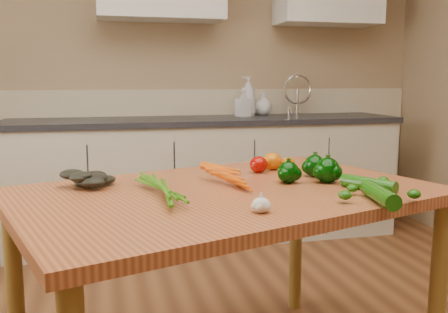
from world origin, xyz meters
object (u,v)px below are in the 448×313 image
carrot_bunch (208,179)px  leafy_greens (88,173)px  tomato_b (272,161)px  zucchini_a (368,184)px  soap_bottle_c (263,103)px  pepper_c (328,170)px  pepper_b (315,166)px  tomato_c (288,164)px  soap_bottle_a (248,96)px  zucchini_b (380,195)px  garlic_bulb (261,205)px  table (227,213)px  soap_bottle_b (243,103)px  tomato_a (259,165)px  pepper_a (288,172)px

carrot_bunch → leafy_greens: 0.44m
tomato_b → zucchini_a: bearing=-67.7°
soap_bottle_c → pepper_c: bearing=18.2°
pepper_b → tomato_c: size_ratio=1.41×
soap_bottle_a → zucchini_a: 2.13m
zucchini_b → tomato_b: bearing=102.1°
pepper_c → pepper_b: bearing=88.9°
soap_bottle_c → tomato_b: (-0.51, -1.69, -0.17)m
tomato_c → zucchini_a: (0.13, -0.45, -0.00)m
pepper_c → tomato_c: 0.29m
carrot_bunch → leafy_greens: bearing=143.6°
garlic_bulb → table: bearing=93.6°
leafy_greens → tomato_c: bearing=9.6°
zucchini_a → carrot_bunch: bearing=163.3°
tomato_b → zucchini_a: (0.19, -0.47, -0.01)m
soap_bottle_b → tomato_a: soap_bottle_b is taller
zucchini_b → pepper_c: bearing=94.2°
tomato_c → zucchini_a: bearing=-73.5°
soap_bottle_a → tomato_c: size_ratio=4.81×
soap_bottle_a → pepper_a: bearing=-11.8°
tomato_b → zucchini_a: 0.51m
pepper_b → tomato_a: bearing=145.9°
pepper_c → tomato_b: size_ratio=1.15×
tomato_b → soap_bottle_b: bearing=78.6°
pepper_c → tomato_c: bearing=100.4°
leafy_greens → carrot_bunch: bearing=-18.5°
leafy_greens → zucchini_a: bearing=-17.5°
tomato_a → zucchini_a: tomato_a is taller
table → leafy_greens: size_ratio=8.04×
garlic_bulb → pepper_b: bearing=51.2°
soap_bottle_c → zucchini_b: 2.37m
table → soap_bottle_c: (0.80, 2.03, 0.29)m
tomato_b → zucchini_a: tomato_b is taller
tomato_b → tomato_c: size_ratio=1.32×
pepper_b → zucchini_a: 0.30m
soap_bottle_b → pepper_c: bearing=-24.9°
soap_bottle_a → tomato_b: (-0.38, -1.64, -0.22)m
pepper_a → zucchini_b: bearing=-64.4°
soap_bottle_c → pepper_b: size_ratio=2.07×
leafy_greens → tomato_c: (0.83, 0.14, -0.02)m
pepper_c → zucchini_b: 0.33m
leafy_greens → soap_bottle_b: bearing=58.1°
zucchini_b → soap_bottle_a: bearing=84.0°
soap_bottle_a → pepper_a: (-0.41, -1.92, -0.22)m
zucchini_a → tomato_c: bearing=106.5°
pepper_a → tomato_b: size_ratio=1.00×
soap_bottle_a → garlic_bulb: size_ratio=5.48×
zucchini_b → pepper_b: bearing=92.8°
soap_bottle_a → soap_bottle_b: soap_bottle_a is taller
pepper_a → tomato_c: size_ratio=1.33×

